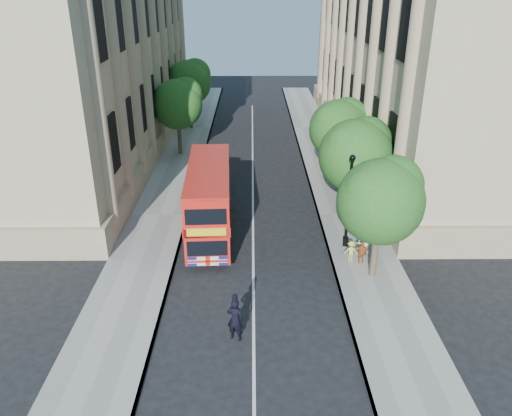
{
  "coord_description": "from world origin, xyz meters",
  "views": [
    {
      "loc": [
        -0.04,
        -17.74,
        13.19
      ],
      "look_at": [
        0.16,
        6.15,
        2.3
      ],
      "focal_mm": 35.0,
      "sensor_mm": 36.0,
      "label": 1
    }
  ],
  "objects_px": {
    "box_van": "(210,175)",
    "woman_pedestrian": "(362,242)",
    "double_decker_bus": "(209,199)",
    "lamp_post": "(349,205)",
    "police_constable": "(235,320)"
  },
  "relations": [
    {
      "from": "box_van",
      "to": "woman_pedestrian",
      "type": "height_order",
      "value": "box_van"
    },
    {
      "from": "box_van",
      "to": "woman_pedestrian",
      "type": "xyz_separation_m",
      "value": [
        8.52,
        -9.09,
        -0.26
      ]
    },
    {
      "from": "box_van",
      "to": "police_constable",
      "type": "xyz_separation_m",
      "value": [
        2.17,
        -15.45,
        -0.28
      ]
    },
    {
      "from": "box_van",
      "to": "police_constable",
      "type": "distance_m",
      "value": 15.61
    },
    {
      "from": "box_van",
      "to": "woman_pedestrian",
      "type": "relative_size",
      "value": 2.62
    },
    {
      "from": "lamp_post",
      "to": "woman_pedestrian",
      "type": "xyz_separation_m",
      "value": [
        0.62,
        -1.19,
        -1.54
      ]
    },
    {
      "from": "lamp_post",
      "to": "double_decker_bus",
      "type": "distance_m",
      "value": 7.63
    },
    {
      "from": "lamp_post",
      "to": "double_decker_bus",
      "type": "relative_size",
      "value": 0.6
    },
    {
      "from": "double_decker_bus",
      "to": "police_constable",
      "type": "distance_m",
      "value": 9.49
    },
    {
      "from": "double_decker_bus",
      "to": "woman_pedestrian",
      "type": "height_order",
      "value": "double_decker_bus"
    },
    {
      "from": "double_decker_bus",
      "to": "box_van",
      "type": "relative_size",
      "value": 1.94
    },
    {
      "from": "double_decker_bus",
      "to": "box_van",
      "type": "height_order",
      "value": "double_decker_bus"
    },
    {
      "from": "box_van",
      "to": "woman_pedestrian",
      "type": "bearing_deg",
      "value": -44.83
    },
    {
      "from": "police_constable",
      "to": "box_van",
      "type": "bearing_deg",
      "value": -63.36
    },
    {
      "from": "police_constable",
      "to": "woman_pedestrian",
      "type": "xyz_separation_m",
      "value": [
        6.35,
        6.36,
        0.03
      ]
    }
  ]
}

